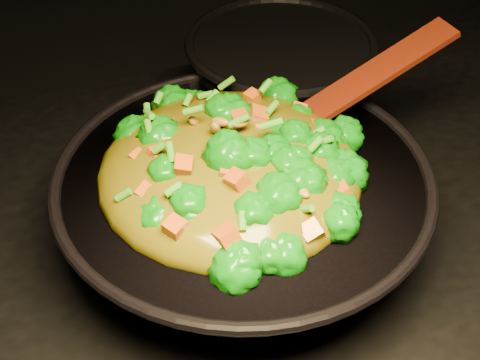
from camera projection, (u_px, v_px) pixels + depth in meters
name	position (u px, v px, depth m)	size (l,w,h in m)	color
wok	(243.00, 213.00, 0.75)	(0.40, 0.40, 0.11)	black
stir_fry	(230.00, 141.00, 0.68)	(0.28, 0.28, 0.10)	#0E7308
spatula	(354.00, 87.00, 0.77)	(0.26, 0.04, 0.01)	#3B1804
back_pot	(280.00, 83.00, 0.93)	(0.25, 0.25, 0.14)	black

